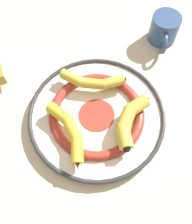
# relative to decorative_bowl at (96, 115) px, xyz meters

# --- Properties ---
(ground_plane) EXTENTS (2.80, 2.80, 0.00)m
(ground_plane) POSITION_rel_decorative_bowl_xyz_m (0.00, -0.02, -0.02)
(ground_plane) COLOR beige
(decorative_bowl) EXTENTS (0.39, 0.39, 0.04)m
(decorative_bowl) POSITION_rel_decorative_bowl_xyz_m (0.00, 0.00, 0.00)
(decorative_bowl) COLOR white
(decorative_bowl) RESTS_ON ground_plane
(banana_a) EXTENTS (0.21, 0.06, 0.03)m
(banana_a) POSITION_rel_decorative_bowl_xyz_m (-0.03, 0.09, 0.04)
(banana_a) COLOR gold
(banana_a) RESTS_ON decorative_bowl
(banana_b) EXTENTS (0.09, 0.18, 0.04)m
(banana_b) POSITION_rel_decorative_bowl_xyz_m (0.09, -0.01, 0.04)
(banana_b) COLOR gold
(banana_b) RESTS_ON decorative_bowl
(banana_c) EXTENTS (0.13, 0.17, 0.03)m
(banana_c) POSITION_rel_decorative_bowl_xyz_m (-0.06, -0.08, 0.04)
(banana_c) COLOR yellow
(banana_c) RESTS_ON decorative_bowl
(coffee_mug) EXTENTS (0.09, 0.15, 0.09)m
(coffee_mug) POSITION_rel_decorative_bowl_xyz_m (0.17, 0.34, 0.03)
(coffee_mug) COLOR #335184
(coffee_mug) RESTS_ON ground_plane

